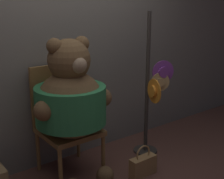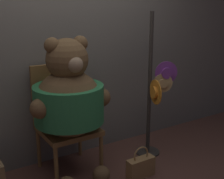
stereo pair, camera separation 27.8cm
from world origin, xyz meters
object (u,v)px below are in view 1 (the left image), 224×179
(hat_display_rack, at_px, (153,94))
(handbag_on_ground, at_px, (143,165))
(teddy_bear, at_px, (71,100))
(chair, at_px, (64,118))

(hat_display_rack, xyz_separation_m, handbag_on_ground, (-0.43, -0.32, -0.60))
(handbag_on_ground, bearing_deg, teddy_bear, 144.56)
(chair, bearing_deg, hat_display_rack, -16.13)
(teddy_bear, bearing_deg, handbag_on_ground, -35.44)
(chair, height_order, teddy_bear, teddy_bear)
(teddy_bear, height_order, hat_display_rack, hat_display_rack)
(chair, xyz_separation_m, handbag_on_ground, (0.56, -0.60, -0.46))
(teddy_bear, relative_size, handbag_on_ground, 4.26)
(hat_display_rack, bearing_deg, handbag_on_ground, -143.15)
(teddy_bear, xyz_separation_m, hat_display_rack, (1.00, -0.09, -0.10))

